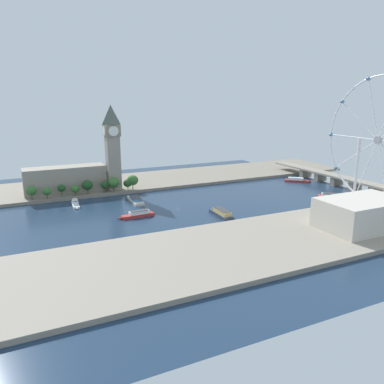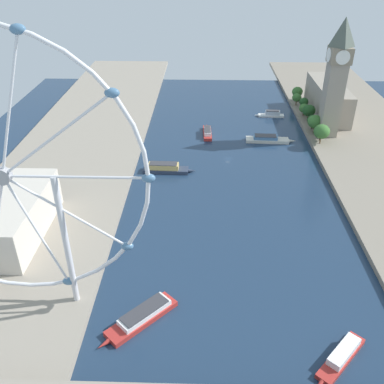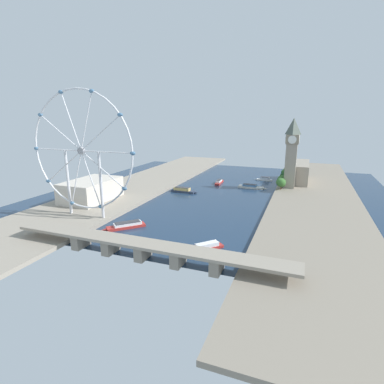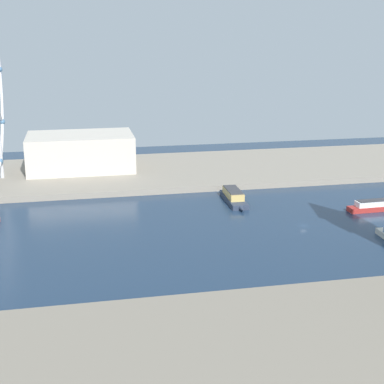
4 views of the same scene
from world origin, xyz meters
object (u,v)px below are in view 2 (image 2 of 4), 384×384
parliament_block (328,99)px  riverside_hall (2,216)px  tour_boat_4 (271,114)px  tour_boat_2 (207,132)px  tour_boat_3 (166,168)px  tour_boat_1 (341,356)px  tour_boat_5 (142,316)px  tour_boat_0 (267,139)px  clock_tower (336,77)px  ferris_wheel (3,179)px

parliament_block → riverside_hall: size_ratio=1.25×
parliament_block → tour_boat_4: parliament_block is taller
tour_boat_2 → tour_boat_3: tour_boat_3 is taller
tour_boat_3 → riverside_hall: bearing=-133.5°
tour_boat_4 → riverside_hall: bearing=51.1°
riverside_hall → tour_boat_2: size_ratio=1.98×
riverside_hall → tour_boat_1: 165.72m
tour_boat_4 → tour_boat_3: bearing=53.9°
tour_boat_5 → tour_boat_0: bearing=-158.1°
clock_tower → tour_boat_1: bearing=78.0°
ferris_wheel → tour_boat_1: ferris_wheel is taller
tour_boat_1 → tour_boat_5: bearing=-59.7°
clock_tower → parliament_block: clock_tower is taller
tour_boat_2 → tour_boat_5: (26.54, 188.86, -0.04)m
tour_boat_3 → tour_boat_0: bearing=36.4°
riverside_hall → tour_boat_3: riverside_hall is taller
clock_tower → tour_boat_3: size_ratio=2.44×
riverside_hall → tour_boat_5: bearing=145.5°
tour_boat_1 → tour_boat_2: size_ratio=0.81×
tour_boat_2 → tour_boat_4: bearing=-55.8°
parliament_block → tour_boat_0: bearing=44.0°
ferris_wheel → tour_boat_0: (-117.77, -168.92, -58.08)m
parliament_block → tour_boat_1: size_ratio=3.03×
ferris_wheel → tour_boat_3: (-44.79, -118.52, -57.50)m
riverside_hall → tour_boat_0: bearing=-139.9°
tour_boat_4 → tour_boat_0: bearing=82.2°
ferris_wheel → parliament_block: bearing=-127.9°
clock_tower → riverside_hall: (193.22, 132.34, -33.37)m
parliament_block → riverside_hall: parliament_block is taller
tour_boat_0 → tour_boat_2: size_ratio=1.20×
tour_boat_0 → clock_tower: bearing=12.6°
clock_tower → tour_boat_4: (35.75, -44.78, -44.73)m
tour_boat_1 → tour_boat_3: tour_boat_3 is taller
tour_boat_2 → tour_boat_5: 190.71m
tour_boat_0 → tour_boat_5: bearing=-109.4°
clock_tower → tour_boat_5: bearing=57.5°
clock_tower → tour_boat_4: 72.70m
tour_boat_4 → tour_boat_5: bearing=73.1°
tour_boat_2 → tour_boat_3: 68.46m
clock_tower → tour_boat_2: bearing=-2.8°
tour_boat_5 → tour_boat_3: bearing=-135.4°
ferris_wheel → riverside_hall: (29.89, -44.44, -46.49)m
riverside_hall → tour_boat_5: (-75.76, 52.14, -11.47)m
tour_boat_2 → tour_boat_4: tour_boat_4 is taller
ferris_wheel → tour_boat_5: ferris_wheel is taller
clock_tower → tour_boat_2: clock_tower is taller
tour_boat_3 → parliament_block: bearing=40.8°
ferris_wheel → tour_boat_4: size_ratio=4.31×
clock_tower → tour_boat_0: (45.56, 7.87, -44.96)m
tour_boat_2 → tour_boat_5: bearing=170.0°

